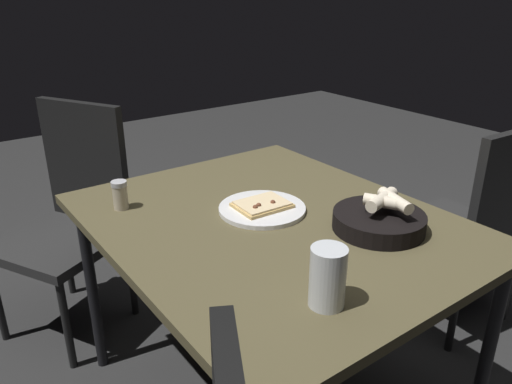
% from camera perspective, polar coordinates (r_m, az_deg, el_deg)
% --- Properties ---
extents(dining_table, '(1.17, 0.97, 0.72)m').
position_cam_1_polar(dining_table, '(1.55, 1.83, -4.99)').
color(dining_table, '#4E462C').
rests_on(dining_table, ground).
extents(pizza_plate, '(0.28, 0.28, 0.04)m').
position_cam_1_polar(pizza_plate, '(1.57, 0.71, -1.82)').
color(pizza_plate, silver).
rests_on(pizza_plate, dining_table).
extents(bread_basket, '(0.27, 0.27, 0.11)m').
position_cam_1_polar(bread_basket, '(1.49, 13.98, -3.02)').
color(bread_basket, black).
rests_on(bread_basket, dining_table).
extents(beer_glass, '(0.08, 0.08, 0.14)m').
position_cam_1_polar(beer_glass, '(1.12, 8.22, -9.94)').
color(beer_glass, silver).
rests_on(beer_glass, dining_table).
extents(pepper_shaker, '(0.05, 0.05, 0.09)m').
position_cam_1_polar(pepper_shaker, '(1.63, -15.33, -0.50)').
color(pepper_shaker, '#BFB299').
rests_on(pepper_shaker, dining_table).
extents(chair_near, '(0.59, 0.59, 0.95)m').
position_cam_1_polar(chair_near, '(2.19, -20.40, -1.85)').
color(chair_near, '#262626').
rests_on(chair_near, ground).
extents(chair_spare, '(0.46, 0.46, 0.90)m').
position_cam_1_polar(chair_spare, '(2.20, 23.84, -2.75)').
color(chair_spare, '#282828').
rests_on(chair_spare, ground).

